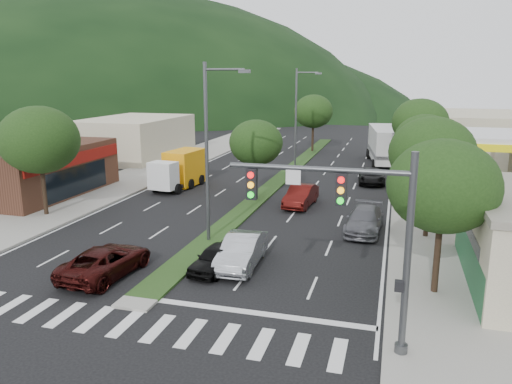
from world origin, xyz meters
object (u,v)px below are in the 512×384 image
(tree_r_b, at_px, (432,153))
(tree_r_d, at_px, (420,122))
(car_queue_c, at_px, (301,196))
(streetlight_mid, at_px, (298,113))
(box_truck, at_px, (181,170))
(tree_med_near, at_px, (256,143))
(car_queue_d, at_px, (372,176))
(traffic_signal, at_px, (360,221))
(tree_med_far, at_px, (313,111))
(sedan_silver, at_px, (242,251))
(tree_l_a, at_px, (39,140))
(motorhome, at_px, (385,144))
(tree_r_a, at_px, (443,186))
(tree_r_c, at_px, (425,141))
(car_queue_a, at_px, (216,258))
(streetlight_near, at_px, (210,145))
(tree_r_e, at_px, (417,117))
(car_queue_b, at_px, (364,220))
(suv_maroon, at_px, (106,261))

(tree_r_b, bearing_deg, tree_r_d, 90.00)
(car_queue_c, bearing_deg, streetlight_mid, 106.48)
(box_truck, bearing_deg, tree_r_b, 161.70)
(tree_med_near, bearing_deg, car_queue_d, 47.09)
(traffic_signal, relative_size, tree_med_far, 1.01)
(streetlight_mid, distance_m, box_truck, 14.97)
(tree_r_b, distance_m, car_queue_d, 15.85)
(tree_r_d, bearing_deg, sedan_silver, -109.82)
(tree_l_a, height_order, box_truck, tree_l_a)
(tree_med_far, xyz_separation_m, motorhome, (8.90, -6.28, -2.94))
(tree_r_a, height_order, tree_r_d, tree_r_d)
(tree_r_c, xyz_separation_m, sedan_silver, (-9.04, -15.09, -3.96))
(streetlight_mid, relative_size, car_queue_a, 2.68)
(streetlight_near, bearing_deg, tree_med_far, 90.33)
(streetlight_mid, xyz_separation_m, car_queue_a, (1.71, -29.00, -4.95))
(tree_r_e, xyz_separation_m, streetlight_mid, (-11.79, -7.00, 0.69))
(tree_r_b, bearing_deg, car_queue_d, 104.75)
(tree_r_a, bearing_deg, motorhome, 95.25)
(tree_r_b, height_order, tree_med_far, tree_r_b)
(sedan_silver, distance_m, car_queue_c, 12.44)
(tree_med_far, relative_size, car_queue_b, 1.38)
(tree_l_a, xyz_separation_m, car_queue_d, (20.62, 16.74, -4.52))
(streetlight_near, distance_m, sedan_silver, 6.33)
(suv_maroon, bearing_deg, car_queue_c, -108.61)
(tree_med_far, distance_m, box_truck, 24.62)
(tree_med_far, xyz_separation_m, car_queue_a, (1.92, -40.00, -4.37))
(tree_r_e, bearing_deg, streetlight_mid, -149.31)
(suv_maroon, height_order, motorhome, motorhome)
(tree_r_e, xyz_separation_m, box_truck, (-19.41, -19.21, -3.44))
(tree_r_a, xyz_separation_m, tree_r_c, (0.00, 16.00, -0.07))
(box_truck, bearing_deg, car_queue_a, 125.12)
(car_queue_a, xyz_separation_m, motorhome, (6.98, 33.72, 1.43))
(motorhome, bearing_deg, tree_r_c, -87.75)
(car_queue_c, relative_size, car_queue_d, 0.97)
(car_queue_d, bearing_deg, streetlight_near, -117.40)
(car_queue_a, distance_m, car_queue_d, 23.57)
(tree_l_a, relative_size, streetlight_near, 0.72)
(suv_maroon, xyz_separation_m, car_queue_a, (4.79, 2.00, -0.09))
(traffic_signal, xyz_separation_m, suv_maroon, (-11.90, 3.54, -3.92))
(tree_r_b, xyz_separation_m, car_queue_b, (-3.55, 0.33, -4.31))
(car_queue_b, bearing_deg, tree_r_d, 81.23)
(tree_r_e, height_order, streetlight_near, streetlight_near)
(streetlight_mid, xyz_separation_m, car_queue_b, (8.24, -20.67, -4.86))
(tree_med_near, relative_size, box_truck, 0.94)
(streetlight_mid, bearing_deg, tree_med_far, 91.07)
(suv_maroon, bearing_deg, tree_r_a, -168.12)
(tree_r_b, bearing_deg, car_queue_a, -141.57)
(traffic_signal, height_order, box_truck, traffic_signal)
(car_queue_b, distance_m, motorhome, 25.42)
(tree_r_d, xyz_separation_m, car_queue_b, (-3.55, -17.67, -4.45))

